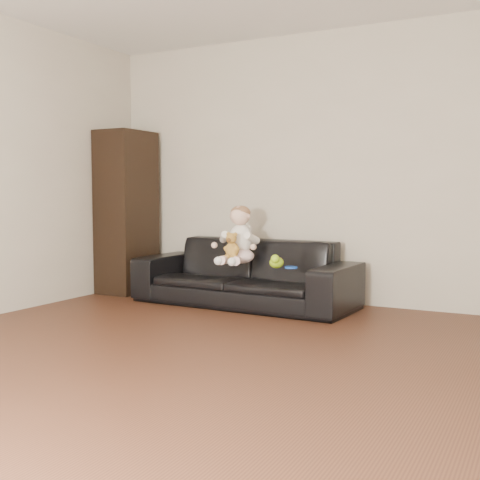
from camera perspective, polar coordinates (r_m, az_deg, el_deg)
The scene contains 10 objects.
floor at distance 3.46m, azimuth -4.80°, elevation -13.32°, with size 5.50×5.50×0.00m, color #462618.
wall_back at distance 5.81m, azimuth 9.82°, elevation 6.77°, with size 5.00×5.00×0.00m, color #B5AC98.
sofa at distance 5.70m, azimuth 0.42°, elevation -3.11°, with size 2.11×0.82×0.62m, color black.
cabinet at distance 6.53m, azimuth -10.69°, elevation 2.60°, with size 0.43×0.59×1.71m, color black.
shelf_item at distance 6.52m, azimuth -10.60°, elevation 5.98°, with size 0.18×0.25×0.28m, color silver.
baby at distance 5.56m, azimuth -0.07°, elevation 0.18°, with size 0.40×0.48×0.54m.
teddy_bear at distance 5.42m, azimuth -0.78°, elevation -0.55°, with size 0.16×0.16×0.23m.
toy_green at distance 5.24m, azimuth 3.49°, elevation -2.15°, with size 0.12×0.15×0.10m, color #9AD118.
toy_rattle at distance 5.40m, azimuth 3.83°, elevation -2.15°, with size 0.07×0.07×0.07m, color #D85519.
toy_blue_disc at distance 5.26m, azimuth 4.86°, elevation -2.61°, with size 0.11×0.11×0.02m, color blue.
Camera 1 is at (1.76, -2.79, 1.05)m, focal length 45.00 mm.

